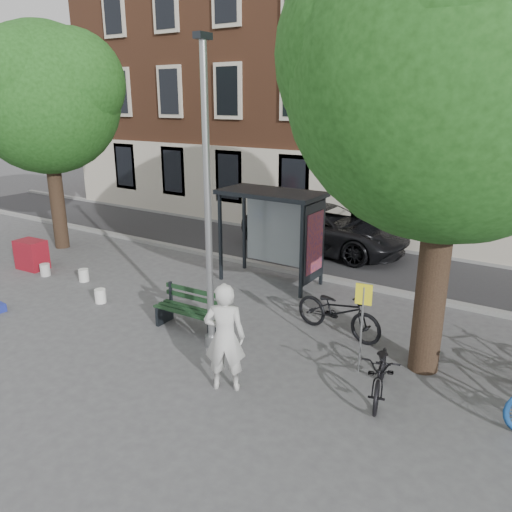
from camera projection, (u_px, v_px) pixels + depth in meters
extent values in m
plane|color=#4C4C4F|center=(212.00, 346.00, 10.56)|extent=(90.00, 90.00, 0.00)
cube|color=#28282B|center=(345.00, 260.00, 16.16)|extent=(40.00, 4.00, 0.01)
cube|color=gray|center=(317.00, 276.00, 14.54)|extent=(40.00, 0.25, 0.12)
cube|color=gray|center=(367.00, 244.00, 17.74)|extent=(40.00, 0.25, 0.12)
cube|color=brown|center=(418.00, 44.00, 18.86)|extent=(30.00, 8.00, 14.00)
cylinder|color=#9EA0A3|center=(208.00, 206.00, 9.66)|extent=(0.14, 0.14, 6.00)
cylinder|color=#9EA0A3|center=(212.00, 341.00, 10.52)|extent=(0.28, 0.28, 0.24)
cube|color=#1E2328|center=(203.00, 36.00, 8.75)|extent=(0.18, 0.35, 0.12)
cylinder|color=black|center=(432.00, 286.00, 9.17)|extent=(0.56, 0.56, 3.40)
sphere|color=#1B4615|center=(456.00, 72.00, 8.06)|extent=(5.60, 5.60, 5.60)
sphere|color=#1B4615|center=(403.00, 53.00, 8.15)|extent=(4.20, 4.20, 4.20)
sphere|color=#1B4615|center=(461.00, 24.00, 7.06)|extent=(3.64, 3.64, 3.64)
cylinder|color=black|center=(57.00, 202.00, 17.16)|extent=(0.48, 0.48, 3.20)
sphere|color=#1B4615|center=(45.00, 99.00, 16.14)|extent=(4.80, 4.80, 4.80)
sphere|color=#1B4615|center=(72.00, 83.00, 15.85)|extent=(3.36, 3.36, 3.36)
sphere|color=#1B4615|center=(20.00, 89.00, 16.23)|extent=(3.60, 3.60, 3.60)
sphere|color=#1B4615|center=(20.00, 78.00, 15.14)|extent=(3.12, 3.12, 3.12)
cube|color=#1E2328|center=(220.00, 238.00, 14.10)|extent=(0.08, 0.08, 2.50)
cube|color=#1E2328|center=(302.00, 252.00, 12.75)|extent=(0.08, 0.08, 2.50)
cube|color=#1E2328|center=(244.00, 229.00, 15.06)|extent=(0.08, 0.08, 2.50)
cube|color=#1E2328|center=(322.00, 242.00, 13.71)|extent=(0.08, 0.08, 2.50)
cube|color=#1E2328|center=(271.00, 193.00, 13.51)|extent=(2.85, 1.45, 0.12)
cube|color=#8C999E|center=(281.00, 231.00, 14.35)|extent=(2.34, 0.04, 2.00)
cube|color=#1E2328|center=(312.00, 242.00, 13.19)|extent=(0.12, 1.14, 2.12)
cube|color=#D84C19|center=(315.00, 243.00, 13.15)|extent=(0.02, 0.90, 1.62)
imported|color=silver|center=(225.00, 337.00, 8.73)|extent=(0.87, 0.77, 2.01)
cube|color=#1E2328|center=(164.00, 314.00, 11.61)|extent=(0.10, 0.54, 0.44)
cube|color=#1E2328|center=(216.00, 328.00, 10.88)|extent=(0.10, 0.54, 0.44)
cube|color=#17331B|center=(184.00, 313.00, 11.03)|extent=(1.72, 0.18, 0.04)
cube|color=#17331B|center=(189.00, 311.00, 11.17)|extent=(1.72, 0.18, 0.04)
cube|color=#17331B|center=(194.00, 308.00, 11.32)|extent=(1.72, 0.18, 0.04)
cube|color=#17331B|center=(196.00, 299.00, 11.34)|extent=(1.72, 0.11, 0.10)
cube|color=#17331B|center=(196.00, 291.00, 11.28)|extent=(1.72, 0.11, 0.10)
imported|color=black|center=(338.00, 311.00, 10.91)|extent=(2.22, 1.08, 1.12)
imported|color=black|center=(381.00, 372.00, 8.65)|extent=(1.04, 1.88, 0.94)
imported|color=black|center=(325.00, 228.00, 17.03)|extent=(5.69, 2.69, 1.57)
cube|color=maroon|center=(32.00, 255.00, 15.26)|extent=(0.93, 0.65, 0.90)
cylinder|color=white|center=(84.00, 275.00, 14.26)|extent=(0.37, 0.37, 0.36)
cylinder|color=white|center=(100.00, 296.00, 12.76)|extent=(0.31, 0.31, 0.36)
cylinder|color=silver|center=(45.00, 270.00, 14.72)|extent=(0.37, 0.37, 0.36)
cylinder|color=#9EA0A3|center=(361.00, 330.00, 9.31)|extent=(0.04, 0.04, 1.73)
cube|color=yellow|center=(364.00, 294.00, 9.10)|extent=(0.31, 0.08, 0.40)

